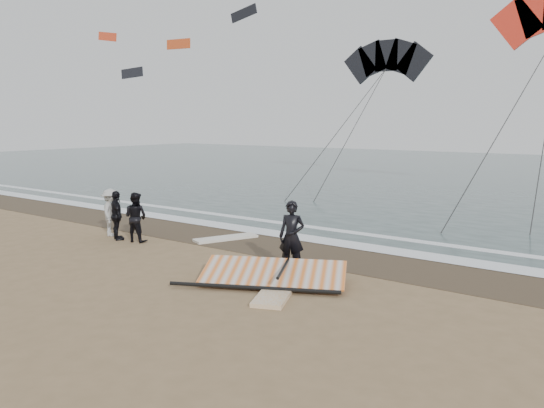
% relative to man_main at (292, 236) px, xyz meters
% --- Properties ---
extents(ground, '(120.00, 120.00, 0.00)m').
position_rel_man_main_xyz_m(ground, '(-1.16, -2.37, -0.93)').
color(ground, '#8C704C').
rests_on(ground, ground).
extents(sea, '(120.00, 54.00, 0.02)m').
position_rel_man_main_xyz_m(sea, '(-1.16, 30.63, -0.92)').
color(sea, '#233838').
rests_on(sea, ground).
extents(wet_sand, '(120.00, 2.80, 0.01)m').
position_rel_man_main_xyz_m(wet_sand, '(-1.16, 2.13, -0.92)').
color(wet_sand, '#4C3D2B').
rests_on(wet_sand, ground).
extents(foam_near, '(120.00, 0.90, 0.01)m').
position_rel_man_main_xyz_m(foam_near, '(-1.16, 3.53, -0.90)').
color(foam_near, white).
rests_on(foam_near, sea).
extents(foam_far, '(120.00, 0.45, 0.01)m').
position_rel_man_main_xyz_m(foam_far, '(-1.16, 5.23, -0.90)').
color(foam_far, white).
rests_on(foam_far, sea).
extents(man_main, '(0.77, 0.61, 1.86)m').
position_rel_man_main_xyz_m(man_main, '(0.00, 0.00, 0.00)').
color(man_main, black).
rests_on(man_main, ground).
extents(board_white, '(1.53, 2.50, 0.10)m').
position_rel_man_main_xyz_m(board_white, '(0.66, -1.54, -0.88)').
color(board_white, silver).
rests_on(board_white, ground).
extents(board_cream, '(1.40, 2.19, 0.09)m').
position_rel_man_main_xyz_m(board_cream, '(-3.85, 1.87, -0.89)').
color(board_cream, silver).
rests_on(board_cream, ground).
extents(trio_cluster, '(2.43, 1.28, 1.63)m').
position_rel_man_main_xyz_m(trio_cluster, '(-6.79, -0.05, -0.12)').
color(trio_cluster, black).
rests_on(trio_cluster, ground).
extents(sail_rig, '(3.68, 3.04, 0.49)m').
position_rel_man_main_xyz_m(sail_rig, '(0.18, -1.02, -0.74)').
color(sail_rig, black).
rests_on(sail_rig, ground).
extents(kite_dark, '(6.77, 6.33, 14.40)m').
position_rel_man_main_xyz_m(kite_dark, '(-7.35, 22.21, 6.68)').
color(kite_dark, black).
rests_on(kite_dark, ground).
extents(distant_kites, '(20.86, 6.12, 6.71)m').
position_rel_man_main_xyz_m(distant_kites, '(-33.06, 26.63, 10.75)').
color(distant_kites, '#E24A1A').
rests_on(distant_kites, ground).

